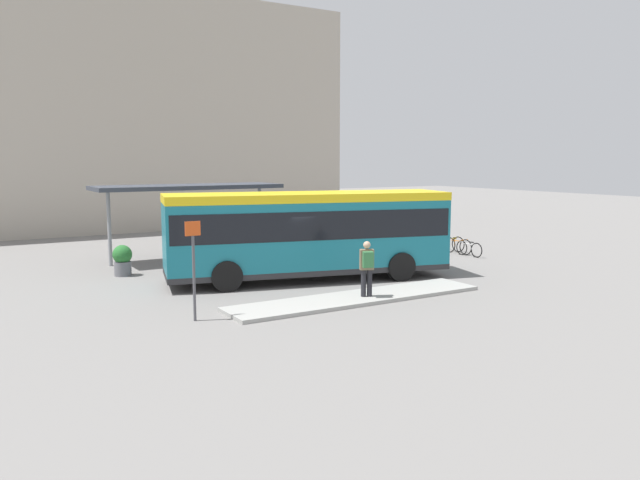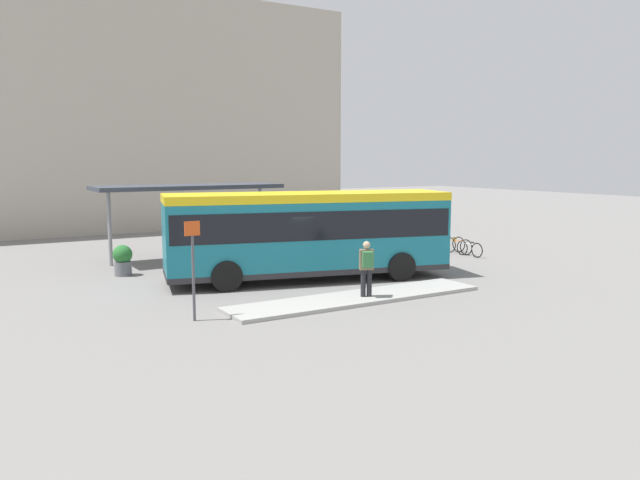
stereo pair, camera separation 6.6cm
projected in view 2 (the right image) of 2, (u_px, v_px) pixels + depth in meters
ground_plane at (308, 280)px, 23.36m from camera, size 120.00×120.00×0.00m
curb_island at (357, 298)px, 20.01m from camera, size 8.85×1.80×0.12m
city_bus at (308, 229)px, 23.12m from camera, size 10.76×5.04×3.26m
pedestrian_waiting at (367, 265)px, 19.79m from camera, size 0.53×0.57×1.79m
bicycle_white at (469, 249)px, 28.94m from camera, size 0.48×1.62×0.70m
bicycle_orange at (458, 246)px, 29.75m from camera, size 0.48×1.76×0.76m
bicycle_yellow at (450, 243)px, 30.68m from camera, size 0.48×1.78×0.77m
station_shelter at (189, 188)px, 27.78m from camera, size 8.23×2.60×3.35m
potted_planter_near_shelter at (123, 259)px, 24.11m from camera, size 0.74×0.74×1.20m
platform_sign at (193, 266)px, 17.24m from camera, size 0.44×0.08×2.80m
station_building at (115, 116)px, 41.64m from camera, size 29.28×10.37×14.74m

